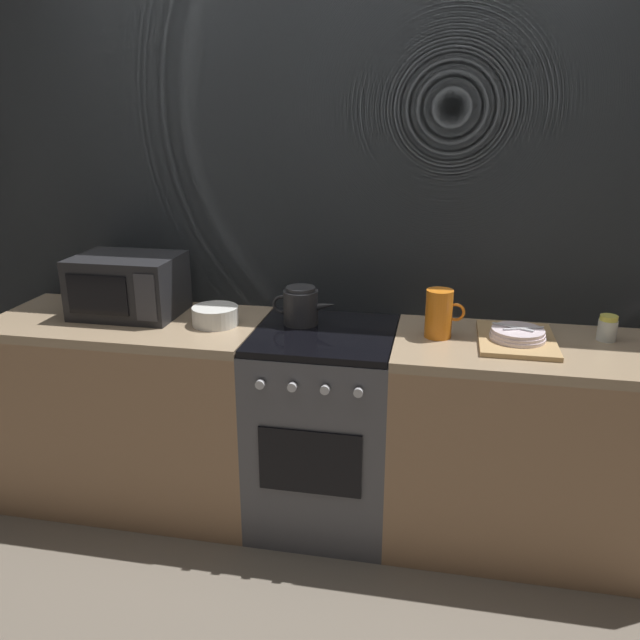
{
  "coord_description": "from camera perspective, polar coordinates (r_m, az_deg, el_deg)",
  "views": [
    {
      "loc": [
        0.47,
        -2.49,
        1.8
      ],
      "look_at": [
        -0.02,
        0.0,
        0.95
      ],
      "focal_mm": 35.84,
      "sensor_mm": 36.0,
      "label": 1
    }
  ],
  "objects": [
    {
      "name": "counter_right",
      "position": [
        2.86,
        18.66,
        -10.67
      ],
      "size": [
        1.2,
        0.6,
        0.9
      ],
      "color": "#997251",
      "rests_on": "ground_plane"
    },
    {
      "name": "mixing_bowl",
      "position": [
        2.8,
        -9.3,
        0.4
      ],
      "size": [
        0.2,
        0.2,
        0.08
      ],
      "primitive_type": "cylinder",
      "color": "silver",
      "rests_on": "counter_left"
    },
    {
      "name": "microwave",
      "position": [
        3.01,
        -16.75,
        2.98
      ],
      "size": [
        0.46,
        0.35,
        0.27
      ],
      "color": "black",
      "rests_on": "counter_left"
    },
    {
      "name": "stove_unit",
      "position": [
        2.87,
        0.35,
        -9.55
      ],
      "size": [
        0.6,
        0.63,
        0.9
      ],
      "color": "#4C4C51",
      "rests_on": "ground_plane"
    },
    {
      "name": "counter_left",
      "position": [
        3.15,
        -16.11,
        -7.68
      ],
      "size": [
        1.2,
        0.6,
        0.9
      ],
      "color": "#997251",
      "rests_on": "ground_plane"
    },
    {
      "name": "ground_plane",
      "position": [
        3.11,
        0.34,
        -16.88
      ],
      "size": [
        8.0,
        8.0,
        0.0
      ],
      "primitive_type": "plane",
      "color": "#6B6054"
    },
    {
      "name": "back_wall",
      "position": [
        2.92,
        1.58,
        6.62
      ],
      "size": [
        3.6,
        0.05,
        2.4
      ],
      "color": "gray",
      "rests_on": "ground_plane"
    },
    {
      "name": "dish_pile",
      "position": [
        2.67,
        17.18,
        -1.47
      ],
      "size": [
        0.3,
        0.4,
        0.07
      ],
      "color": "tan",
      "rests_on": "counter_right"
    },
    {
      "name": "kettle",
      "position": [
        2.76,
        -1.71,
        1.26
      ],
      "size": [
        0.28,
        0.15,
        0.17
      ],
      "color": "#262628",
      "rests_on": "stove_unit"
    },
    {
      "name": "pitcher",
      "position": [
        2.64,
        10.6,
        0.57
      ],
      "size": [
        0.16,
        0.11,
        0.2
      ],
      "color": "orange",
      "rests_on": "counter_right"
    },
    {
      "name": "spice_jar",
      "position": [
        2.82,
        24.28,
        -0.67
      ],
      "size": [
        0.08,
        0.08,
        0.1
      ],
      "color": "silver",
      "rests_on": "counter_right"
    }
  ]
}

